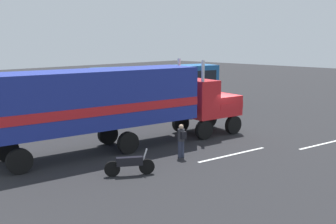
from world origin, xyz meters
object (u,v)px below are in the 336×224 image
(semi_truck, at_px, (119,101))
(person_bystander, at_px, (181,139))
(motorcycle, at_px, (130,164))
(parked_bus, at_px, (158,82))

(semi_truck, bearing_deg, person_bystander, -73.34)
(person_bystander, bearing_deg, motorcycle, -176.96)
(motorcycle, bearing_deg, parked_bus, 41.87)
(parked_bus, bearing_deg, person_bystander, -129.92)
(parked_bus, bearing_deg, semi_truck, -142.96)
(parked_bus, height_order, motorcycle, parked_bus)
(person_bystander, distance_m, motorcycle, 3.41)
(parked_bus, distance_m, motorcycle, 17.42)
(person_bystander, height_order, parked_bus, parked_bus)
(semi_truck, relative_size, person_bystander, 8.82)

